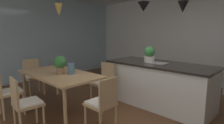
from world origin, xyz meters
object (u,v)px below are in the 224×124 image
object	(u,v)px
chair_near_left	(8,91)
chair_kitchen_end	(103,102)
dining_table	(59,76)
chair_near_right	(25,102)
chair_window_end	(33,76)
chair_far_right	(104,81)
kitchen_island	(158,84)
vase_on_dining_table	(71,69)
potted_plant_on_table	(60,64)
potted_plant_on_island	(149,54)

from	to	relation	value
chair_near_left	chair_kitchen_end	bearing A→B (deg)	26.66
dining_table	chair_near_right	distance (m)	0.95
chair_near_right	chair_window_end	size ratio (longest dim) A/B	1.00
chair_far_right	chair_kitchen_end	size ratio (longest dim) A/B	1.00
kitchen_island	vase_on_dining_table	size ratio (longest dim) A/B	10.67
chair_near_left	potted_plant_on_table	size ratio (longest dim) A/B	2.45
chair_kitchen_end	kitchen_island	size ratio (longest dim) A/B	0.39
chair_window_end	vase_on_dining_table	distance (m)	1.55
dining_table	chair_near_left	xyz separation A→B (m)	(-0.41, -0.84, -0.19)
dining_table	chair_near_left	bearing A→B (deg)	-115.90
dining_table	vase_on_dining_table	bearing A→B (deg)	28.74
dining_table	potted_plant_on_table	xyz separation A→B (m)	(0.09, -0.03, 0.27)
chair_near_right	potted_plant_on_island	bearing A→B (deg)	73.93
potted_plant_on_island	chair_window_end	bearing A→B (deg)	-146.52
chair_kitchen_end	potted_plant_on_table	xyz separation A→B (m)	(-1.18, -0.03, 0.47)
chair_near_right	chair_window_end	xyz separation A→B (m)	(-1.66, 0.84, 0.00)
vase_on_dining_table	potted_plant_on_island	bearing A→B (deg)	59.21
chair_far_right	chair_near_right	bearing A→B (deg)	-90.12
chair_far_right	kitchen_island	bearing A→B (deg)	37.74
potted_plant_on_island	vase_on_dining_table	xyz separation A→B (m)	(-0.85, -1.43, -0.23)
chair_kitchen_end	potted_plant_on_island	distance (m)	1.68
chair_near_left	kitchen_island	xyz separation A→B (m)	(1.74, 2.40, -0.01)
dining_table	chair_near_right	size ratio (longest dim) A/B	2.06
chair_window_end	potted_plant_on_island	xyz separation A→B (m)	(2.35, 1.56, 0.59)
dining_table	chair_far_right	world-z (taller)	chair_far_right
chair_far_right	kitchen_island	distance (m)	1.18
chair_far_right	chair_near_left	bearing A→B (deg)	-115.73
chair_kitchen_end	chair_near_right	bearing A→B (deg)	-135.92
chair_far_right	vase_on_dining_table	size ratio (longest dim) A/B	4.19
chair_kitchen_end	chair_near_left	bearing A→B (deg)	-153.34
chair_near_right	chair_window_end	distance (m)	1.86
potted_plant_on_island	vase_on_dining_table	bearing A→B (deg)	-120.79
potted_plant_on_island	chair_far_right	bearing A→B (deg)	-133.64
potted_plant_on_island	chair_near_left	bearing A→B (deg)	-121.95
kitchen_island	potted_plant_on_island	size ratio (longest dim) A/B	6.55
potted_plant_on_table	vase_on_dining_table	xyz separation A→B (m)	(0.15, 0.16, -0.10)
chair_kitchen_end	kitchen_island	bearing A→B (deg)	87.51
chair_far_right	dining_table	bearing A→B (deg)	-115.56
chair_far_right	potted_plant_on_island	world-z (taller)	potted_plant_on_island
kitchen_island	vase_on_dining_table	xyz separation A→B (m)	(-1.10, -1.43, 0.38)
chair_near_right	kitchen_island	bearing A→B (deg)	68.71
dining_table	potted_plant_on_island	xyz separation A→B (m)	(1.09, 1.56, 0.40)
chair_far_right	chair_kitchen_end	world-z (taller)	same
chair_near_left	kitchen_island	size ratio (longest dim) A/B	0.39
kitchen_island	potted_plant_on_island	bearing A→B (deg)	180.00
chair_near_left	vase_on_dining_table	size ratio (longest dim) A/B	4.19
chair_near_left	chair_window_end	size ratio (longest dim) A/B	1.00
dining_table	potted_plant_on_table	distance (m)	0.29
chair_far_right	kitchen_island	size ratio (longest dim) A/B	0.39
chair_far_right	potted_plant_on_table	xyz separation A→B (m)	(-0.31, -0.87, 0.47)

